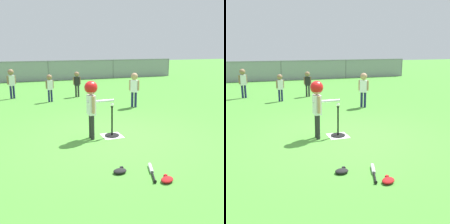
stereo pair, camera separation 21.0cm
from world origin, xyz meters
The scene contains 13 objects.
ground_plane centered at (0.00, 0.00, 0.00)m, with size 60.00×60.00×0.00m, color #478C33.
home_plate centered at (-0.05, 0.16, 0.00)m, with size 0.44×0.44×0.01m, color white.
batting_tee centered at (-0.05, 0.16, 0.11)m, with size 0.32×0.32×0.68m.
baseball_on_tee centered at (-0.05, 0.16, 0.72)m, with size 0.07×0.07×0.07m, color white.
batter_child centered at (-0.52, 0.15, 0.89)m, with size 0.65×0.36×1.25m.
fielder_near_right centered at (-2.06, 5.65, 0.72)m, with size 0.32×0.22×1.12m.
fielder_deep_right centered at (0.35, 5.16, 0.64)m, with size 0.29×0.20×0.99m.
fielder_deep_left centered at (1.65, 2.67, 0.72)m, with size 0.29×0.24×1.13m.
fielder_deep_center centered at (-0.79, 4.52, 0.63)m, with size 0.29×0.19×0.98m.
spare_bat_silver centered at (-0.09, -1.73, 0.03)m, with size 0.26×0.58×0.06m.
glove_by_plate centered at (-0.03, -2.10, 0.04)m, with size 0.27×0.25×0.07m.
glove_near_bats centered at (-0.57, -1.59, 0.04)m, with size 0.23×0.19×0.07m.
outfield_fence centered at (0.00, 10.78, 0.62)m, with size 16.06×0.06×1.15m.
Camera 2 is at (-1.87, -5.31, 1.95)m, focal length 43.45 mm.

